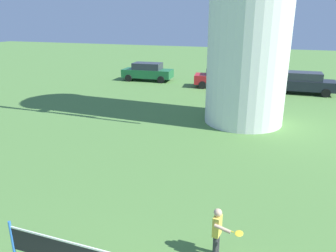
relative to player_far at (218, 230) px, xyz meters
name	(u,v)px	position (x,y,z in m)	size (l,w,h in m)	color
player_far	(218,230)	(0.00, 0.00, 0.00)	(0.71, 0.57, 1.25)	#333338
parked_car_green	(148,71)	(-10.40, 20.09, 0.10)	(4.45, 2.14, 1.56)	#1E6638
parked_car_red	(222,77)	(-3.70, 19.38, 0.10)	(4.43, 2.43, 1.56)	red
parked_car_black	(303,82)	(2.28, 19.20, 0.10)	(4.54, 2.01, 1.56)	#1E232D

